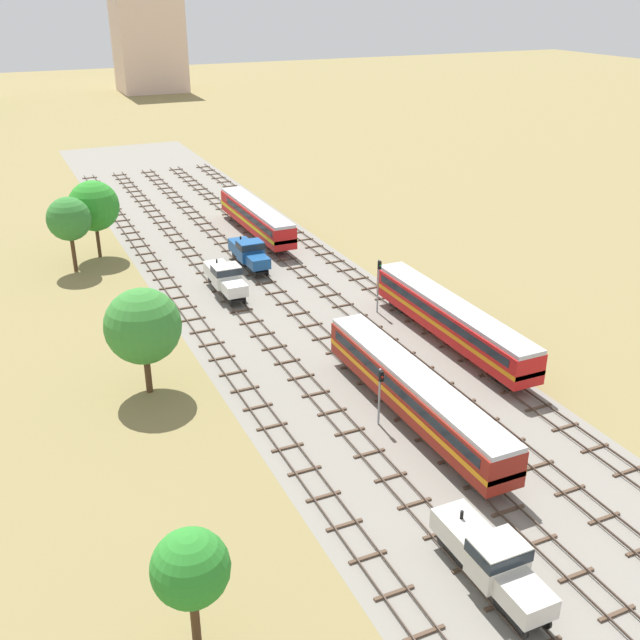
{
  "coord_description": "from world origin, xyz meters",
  "views": [
    {
      "loc": [
        -25.87,
        -9.3,
        29.71
      ],
      "look_at": [
        0.0,
        47.38,
        1.5
      ],
      "focal_mm": 41.88,
      "sensor_mm": 36.0,
      "label": 1
    }
  ],
  "objects": [
    {
      "name": "lineside_tree_3",
      "position": [
        -20.24,
        17.53,
        4.91
      ],
      "size": [
        3.79,
        3.79,
        6.84
      ],
      "color": "#4C331E",
      "rests_on": "ground"
    },
    {
      "name": "ground_plane",
      "position": [
        0.0,
        56.0,
        0.0
      ],
      "size": [
        480.0,
        480.0,
        0.0
      ],
      "primitive_type": "plane",
      "color": "olive"
    },
    {
      "name": "passenger_coach_centre_left_near",
      "position": [
        0.0,
        30.92,
        2.61
      ],
      "size": [
        2.96,
        22.0,
        3.8
      ],
      "color": "maroon",
      "rests_on": "ground"
    },
    {
      "name": "diesel_railcar_centre_farther",
      "position": [
        4.88,
        77.63,
        2.6
      ],
      "size": [
        2.96,
        20.5,
        3.8
      ],
      "color": "red",
      "rests_on": "ground"
    },
    {
      "name": "shunter_loco_centre_left_far",
      "position": [
        0.0,
        66.61,
        2.01
      ],
      "size": [
        2.74,
        8.46,
        3.1
      ],
      "color": "#194C8C",
      "rests_on": "ground"
    },
    {
      "name": "track_left",
      "position": [
        -4.88,
        57.0,
        0.14
      ],
      "size": [
        2.4,
        126.0,
        0.29
      ],
      "color": "#47382D",
      "rests_on": "ground"
    },
    {
      "name": "ballast_bed",
      "position": [
        0.0,
        56.0,
        0.0
      ],
      "size": [
        23.5,
        176.0,
        0.01
      ],
      "primitive_type": "cube",
      "color": "gray",
      "rests_on": "ground"
    },
    {
      "name": "skyline_tower_2",
      "position": [
        24.97,
        222.99,
        16.4
      ],
      "size": [
        18.75,
        16.44,
        32.8
      ],
      "color": "beige",
      "rests_on": "ground"
    },
    {
      "name": "lineside_tree_2",
      "position": [
        -14.85,
        77.81,
        6.22
      ],
      "size": [
        5.84,
        5.84,
        9.15
      ],
      "color": "#4C331E",
      "rests_on": "ground"
    },
    {
      "name": "lineside_tree_1",
      "position": [
        -16.72,
        43.46,
        5.74
      ],
      "size": [
        5.94,
        5.94,
        8.73
      ],
      "color": "#4C331E",
      "rests_on": "ground"
    },
    {
      "name": "signal_post_near",
      "position": [
        7.31,
        49.72,
        3.48
      ],
      "size": [
        0.28,
        0.47,
        5.5
      ],
      "color": "gray",
      "rests_on": "ground"
    },
    {
      "name": "track_far_left",
      "position": [
        -9.75,
        57.0,
        0.14
      ],
      "size": [
        2.4,
        126.0,
        0.29
      ],
      "color": "#47382D",
      "rests_on": "ground"
    },
    {
      "name": "track_centre_left",
      "position": [
        0.0,
        57.0,
        0.14
      ],
      "size": [
        2.4,
        126.0,
        0.29
      ],
      "color": "#47382D",
      "rests_on": "ground"
    },
    {
      "name": "shunter_loco_left_midfar",
      "position": [
        -4.88,
        60.21,
        2.01
      ],
      "size": [
        2.74,
        8.46,
        3.1
      ],
      "color": "white",
      "rests_on": "ground"
    },
    {
      "name": "lineside_tree_0",
      "position": [
        -18.13,
        74.05,
        6.08
      ],
      "size": [
        4.83,
        4.83,
        8.53
      ],
      "color": "#4C331E",
      "rests_on": "ground"
    },
    {
      "name": "passenger_coach_centre_right_mid",
      "position": [
        9.75,
        40.78,
        2.61
      ],
      "size": [
        2.96,
        22.0,
        3.8
      ],
      "color": "red",
      "rests_on": "ground"
    },
    {
      "name": "track_centre",
      "position": [
        4.88,
        57.0,
        0.14
      ],
      "size": [
        2.4,
        126.0,
        0.29
      ],
      "color": "#47382D",
      "rests_on": "ground"
    },
    {
      "name": "shunter_loco_left_nearest",
      "position": [
        -4.88,
        14.8,
        2.01
      ],
      "size": [
        2.74,
        8.46,
        3.1
      ],
      "color": "beige",
      "rests_on": "ground"
    },
    {
      "name": "signal_post_nearest",
      "position": [
        -2.44,
        31.59,
        2.96
      ],
      "size": [
        0.28,
        0.47,
        4.59
      ],
      "color": "gray",
      "rests_on": "ground"
    },
    {
      "name": "track_centre_right",
      "position": [
        9.75,
        57.0,
        0.14
      ],
      "size": [
        2.4,
        126.0,
        0.29
      ],
      "color": "#47382D",
      "rests_on": "ground"
    }
  ]
}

